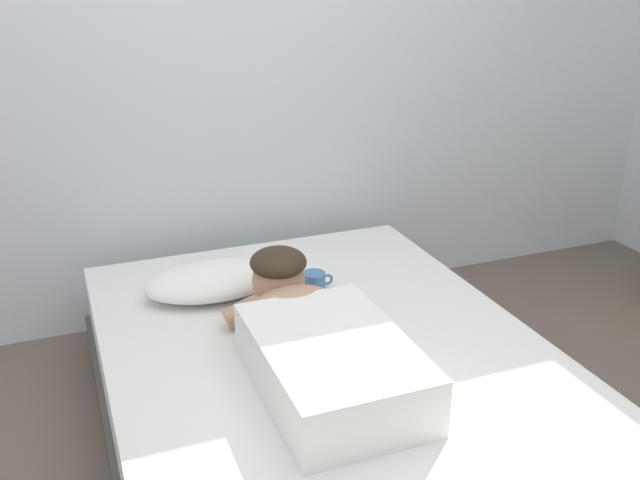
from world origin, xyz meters
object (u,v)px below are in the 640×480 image
at_px(bed, 323,390).
at_px(cell_phone, 355,346).
at_px(coffee_cup, 314,282).
at_px(pillow, 212,281).
at_px(person_lying, 315,339).

height_order(bed, cell_phone, cell_phone).
xyz_separation_m(coffee_cup, cell_phone, (-0.03, -0.45, -0.03)).
bearing_deg(pillow, coffee_cup, -17.39).
relative_size(pillow, coffee_cup, 4.16).
bearing_deg(person_lying, coffee_cup, 69.38).
bearing_deg(pillow, bed, -62.37).
height_order(pillow, coffee_cup, pillow).
height_order(bed, coffee_cup, coffee_cup).
relative_size(bed, pillow, 3.68).
height_order(coffee_cup, cell_phone, coffee_cup).
distance_m(bed, cell_phone, 0.22).
bearing_deg(bed, cell_phone, -39.86).
height_order(person_lying, coffee_cup, person_lying).
bearing_deg(bed, coffee_cup, 73.44).
height_order(pillow, cell_phone, pillow).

